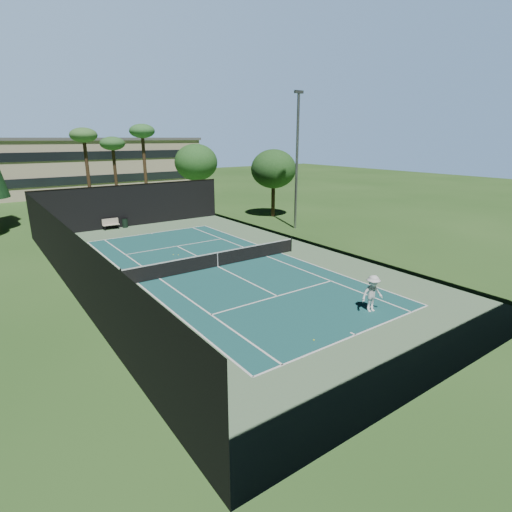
{
  "coord_description": "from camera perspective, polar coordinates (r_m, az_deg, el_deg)",
  "views": [
    {
      "loc": [
        -12.66,
        -22.12,
        8.28
      ],
      "look_at": [
        1.0,
        -3.0,
        1.3
      ],
      "focal_mm": 28.0,
      "sensor_mm": 36.0,
      "label": 1
    }
  ],
  "objects": [
    {
      "name": "campus_building",
      "position": [
        69.39,
        -25.52,
        11.61
      ],
      "size": [
        40.5,
        12.5,
        8.3
      ],
      "color": "#C5B398",
      "rests_on": "ground"
    },
    {
      "name": "tennis_ball_b",
      "position": [
        29.88,
        -11.73,
        0.17
      ],
      "size": [
        0.07,
        0.07,
        0.07
      ],
      "primitive_type": "sphere",
      "color": "#C7EC35",
      "rests_on": "ground"
    },
    {
      "name": "tennis_net",
      "position": [
        26.63,
        -5.51,
        -0.39
      ],
      "size": [
        12.9,
        0.1,
        1.1
      ],
      "color": "black",
      "rests_on": "ground"
    },
    {
      "name": "tennis_ball_d",
      "position": [
        27.4,
        -18.41,
        -1.86
      ],
      "size": [
        0.06,
        0.06,
        0.06
      ],
      "primitive_type": "sphere",
      "color": "#E4F036",
      "rests_on": "ground"
    },
    {
      "name": "court_surface",
      "position": [
        26.8,
        -5.48,
        -1.51
      ],
      "size": [
        10.97,
        23.77,
        0.01
      ],
      "primitive_type": "cube",
      "color": "#1A5453",
      "rests_on": "ground"
    },
    {
      "name": "apron_slab",
      "position": [
        26.8,
        -5.48,
        -1.52
      ],
      "size": [
        18.0,
        32.0,
        0.01
      ],
      "primitive_type": "cube",
      "color": "#5B8059",
      "rests_on": "ground"
    },
    {
      "name": "tennis_ball_c",
      "position": [
        29.78,
        -11.03,
        0.15
      ],
      "size": [
        0.07,
        0.07,
        0.07
      ],
      "primitive_type": "sphere",
      "color": "#CEE033",
      "rests_on": "ground"
    },
    {
      "name": "decid_tree_b",
      "position": [
        43.42,
        2.51,
        12.3
      ],
      "size": [
        4.8,
        4.8,
        7.14
      ],
      "color": "#442F1D",
      "rests_on": "ground"
    },
    {
      "name": "ground",
      "position": [
        26.8,
        -5.48,
        -1.53
      ],
      "size": [
        160.0,
        160.0,
        0.0
      ],
      "primitive_type": "plane",
      "color": "#2D5620",
      "rests_on": "ground"
    },
    {
      "name": "light_pole",
      "position": [
        37.45,
        5.87,
        13.67
      ],
      "size": [
        0.9,
        0.25,
        12.22
      ],
      "color": "gray",
      "rests_on": "ground"
    },
    {
      "name": "fence",
      "position": [
        26.3,
        -5.67,
        2.67
      ],
      "size": [
        18.04,
        32.05,
        4.03
      ],
      "color": "black",
      "rests_on": "ground"
    },
    {
      "name": "court_lines",
      "position": [
        26.79,
        -5.48,
        -1.49
      ],
      "size": [
        11.07,
        23.87,
        0.01
      ],
      "color": "white",
      "rests_on": "ground"
    },
    {
      "name": "palm_c",
      "position": [
        48.1,
        -15.93,
        16.33
      ],
      "size": [
        2.8,
        2.8,
        9.77
      ],
      "color": "#47321E",
      "rests_on": "ground"
    },
    {
      "name": "player",
      "position": [
        20.47,
        16.29,
        -5.18
      ],
      "size": [
        1.33,
        0.94,
        1.87
      ],
      "primitive_type": "imported",
      "rotation": [
        0.0,
        0.0,
        -0.22
      ],
      "color": "white",
      "rests_on": "ground"
    },
    {
      "name": "palm_b",
      "position": [
        50.17,
        -19.8,
        14.56
      ],
      "size": [
        2.8,
        2.8,
        8.42
      ],
      "color": "#3F2C1B",
      "rests_on": "ground"
    },
    {
      "name": "park_bench",
      "position": [
        39.91,
        -20.05,
        4.36
      ],
      "size": [
        1.5,
        0.45,
        1.02
      ],
      "color": "beige",
      "rests_on": "ground"
    },
    {
      "name": "palm_a",
      "position": [
        47.34,
        -23.38,
        15.14
      ],
      "size": [
        2.8,
        2.8,
        9.32
      ],
      "color": "#442E1D",
      "rests_on": "ground"
    },
    {
      "name": "decid_tree_a",
      "position": [
        49.68,
        -8.57,
        13.07
      ],
      "size": [
        5.12,
        5.12,
        7.62
      ],
      "color": "#3F2A1B",
      "rests_on": "ground"
    },
    {
      "name": "tennis_ball_a",
      "position": [
        17.47,
        8.26,
        -11.79
      ],
      "size": [
        0.08,
        0.08,
        0.08
      ],
      "primitive_type": "sphere",
      "color": "#D1F136",
      "rests_on": "ground"
    },
    {
      "name": "trash_bin",
      "position": [
        40.3,
        -18.23,
        4.55
      ],
      "size": [
        0.56,
        0.56,
        0.95
      ],
      "color": "black",
      "rests_on": "ground"
    }
  ]
}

